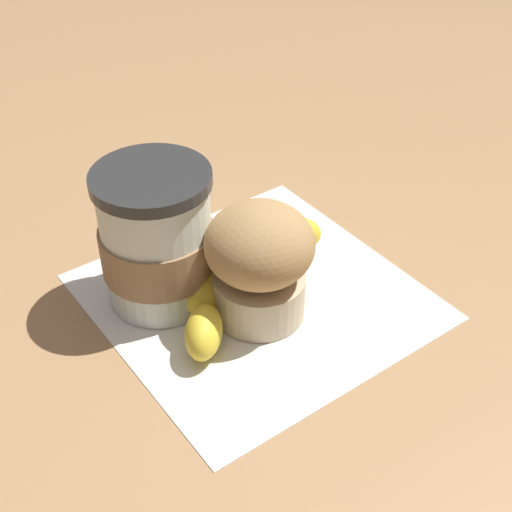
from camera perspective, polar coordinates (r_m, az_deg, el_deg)
ground_plane at (r=0.60m, az=-0.00°, el=-3.29°), size 3.00×3.00×0.00m
paper_napkin at (r=0.60m, az=-0.00°, el=-3.24°), size 0.25×0.25×0.00m
coffee_cup at (r=0.57m, az=-7.93°, el=1.30°), size 0.09×0.09×0.12m
muffin at (r=0.55m, az=0.28°, el=-0.34°), size 0.09×0.09×0.10m
banana at (r=0.60m, az=-1.46°, el=-1.47°), size 0.19×0.11×0.04m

